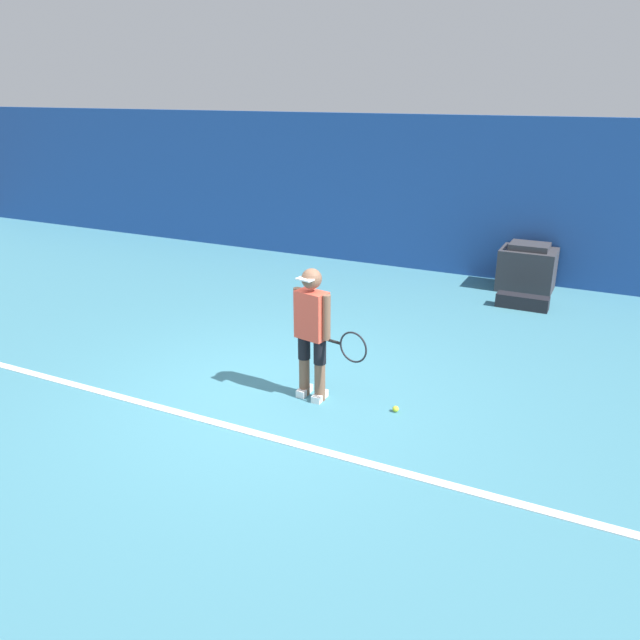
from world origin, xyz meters
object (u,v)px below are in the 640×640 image
Objects in this scene: covered_chair at (527,268)px; equipment_bag at (522,302)px; tennis_player at (313,329)px; tennis_ball at (396,409)px.

covered_chair is 1.09m from equipment_bag.
tennis_player reaches higher than tennis_ball.
tennis_player reaches higher than covered_chair.
tennis_player is 1.23m from tennis_ball.
equipment_bag is at bearing -83.41° from covered_chair.
tennis_player is at bearing -110.94° from equipment_bag.
tennis_ball is 4.11m from equipment_bag.
equipment_bag is (1.59, 4.15, -0.71)m from tennis_player.
tennis_player is 5.42m from covered_chair.
equipment_bag is at bearing 80.98° from tennis_ball.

